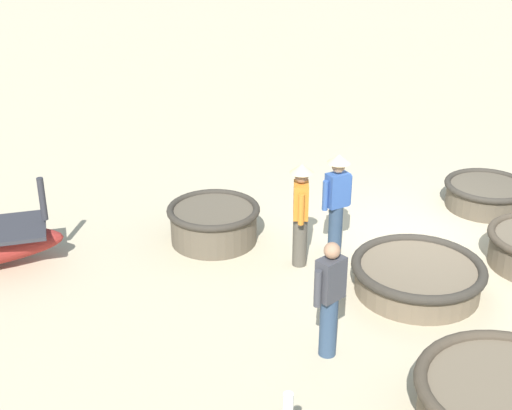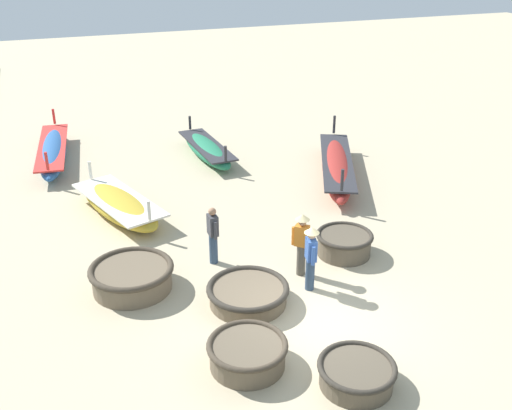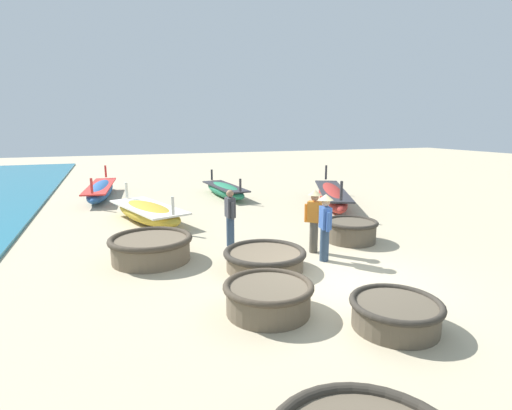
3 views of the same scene
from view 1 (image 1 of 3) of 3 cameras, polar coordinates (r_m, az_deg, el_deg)
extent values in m
plane|color=#BCAD8C|center=(12.06, 12.13, -2.71)|extent=(80.00, 80.00, 0.00)
cylinder|color=brown|center=(10.53, 12.78, -5.81)|extent=(1.78, 1.78, 0.40)
torus|color=#332D26|center=(10.43, 12.88, -4.85)|extent=(1.92, 1.92, 0.14)
cylinder|color=brown|center=(13.50, 17.93, 0.66)|extent=(1.41, 1.41, 0.43)
torus|color=#332D26|center=(13.42, 18.05, 1.50)|extent=(1.52, 1.52, 0.11)
cylinder|color=brown|center=(8.36, 19.48, -15.11)|extent=(1.88, 1.88, 0.55)
torus|color=#42382B|center=(8.20, 19.75, -13.62)|extent=(2.04, 2.04, 0.15)
cylinder|color=brown|center=(11.66, -3.39, -1.62)|extent=(1.40, 1.40, 0.56)
torus|color=#332D26|center=(11.54, -3.43, -0.36)|extent=(1.52, 1.52, 0.11)
cylinder|color=#2D2D33|center=(11.18, -16.72, 0.47)|extent=(0.10, 0.10, 0.68)
cylinder|color=#2D425B|center=(11.28, 6.36, -1.95)|extent=(0.22, 0.22, 0.82)
cube|color=#33569E|center=(11.00, 6.52, 1.22)|extent=(0.28, 0.38, 0.54)
sphere|color=tan|center=(10.85, 6.61, 3.06)|extent=(0.20, 0.20, 0.20)
cylinder|color=#33569E|center=(10.90, 5.56, 0.76)|extent=(0.09, 0.09, 0.48)
cylinder|color=#33569E|center=(11.14, 7.43, 1.20)|extent=(0.09, 0.09, 0.48)
cone|color=#D1BC84|center=(10.81, 6.65, 3.70)|extent=(0.36, 0.36, 0.14)
cylinder|color=#2D425B|center=(8.95, 5.80, -9.63)|extent=(0.22, 0.22, 0.82)
cube|color=#3D3D42|center=(8.59, 6.00, -5.88)|extent=(0.23, 0.35, 0.54)
sphere|color=#A37556|center=(8.40, 6.11, -3.64)|extent=(0.20, 0.20, 0.20)
cylinder|color=#3D3D42|center=(8.76, 6.96, -5.66)|extent=(0.09, 0.09, 0.48)
cylinder|color=#3D3D42|center=(8.47, 4.96, -6.68)|extent=(0.09, 0.09, 0.48)
cylinder|color=#4C473D|center=(10.89, 3.52, -2.88)|extent=(0.22, 0.22, 0.82)
cube|color=orange|center=(10.59, 3.62, 0.39)|extent=(0.40, 0.39, 0.54)
sphere|color=#A37556|center=(10.44, 3.67, 2.29)|extent=(0.20, 0.20, 0.20)
cylinder|color=orange|center=(10.41, 3.63, -0.36)|extent=(0.09, 0.09, 0.48)
cylinder|color=orange|center=(10.81, 3.59, 0.62)|extent=(0.09, 0.09, 0.48)
cone|color=#D1BC84|center=(10.39, 3.69, 2.95)|extent=(0.36, 0.36, 0.14)
camera|label=2|loc=(18.68, 50.79, 24.48)|focal=42.00mm
camera|label=3|loc=(15.94, 42.83, 10.56)|focal=28.00mm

